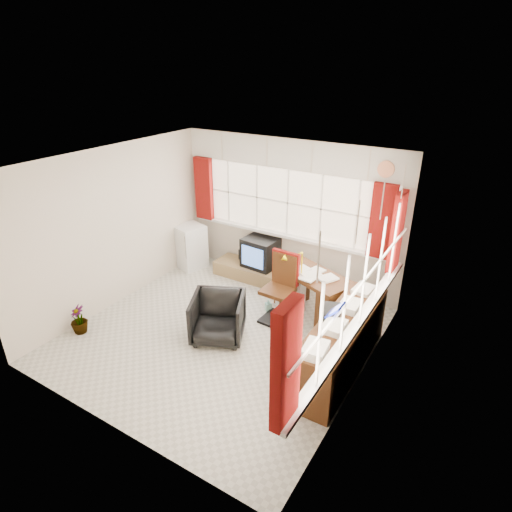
{
  "coord_description": "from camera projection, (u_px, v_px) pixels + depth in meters",
  "views": [
    {
      "loc": [
        3.1,
        -4.12,
        3.68
      ],
      "look_at": [
        0.25,
        0.55,
        1.1
      ],
      "focal_mm": 30.0,
      "sensor_mm": 36.0,
      "label": 1
    }
  ],
  "objects": [
    {
      "name": "crt_tv",
      "position": [
        261.0,
        252.0,
        7.58
      ],
      "size": [
        0.62,
        0.59,
        0.53
      ],
      "color": "black",
      "rests_on": "tv_bench"
    },
    {
      "name": "office_chair",
      "position": [
        218.0,
        318.0,
        6.01
      ],
      "size": [
        0.96,
        0.97,
        0.67
      ],
      "primitive_type": "imported",
      "rotation": [
        0.0,
        0.0,
        0.45
      ],
      "color": "black",
      "rests_on": "ground"
    },
    {
      "name": "spray_bottle_a",
      "position": [
        224.0,
        294.0,
        6.93
      ],
      "size": [
        0.14,
        0.15,
        0.33
      ],
      "primitive_type": "imported",
      "rotation": [
        0.0,
        0.0,
        -0.17
      ],
      "color": "silver",
      "rests_on": "ground"
    },
    {
      "name": "room_walls",
      "position": [
        218.0,
        240.0,
        5.57
      ],
      "size": [
        4.0,
        4.0,
        4.0
      ],
      "color": "beige",
      "rests_on": "ground"
    },
    {
      "name": "window_right",
      "position": [
        357.0,
        319.0,
        4.89
      ],
      "size": [
        0.12,
        3.7,
        3.6
      ],
      "color": "beige",
      "rests_on": "room_walls"
    },
    {
      "name": "spray_bottle_b",
      "position": [
        268.0,
        305.0,
        6.76
      ],
      "size": [
        0.13,
        0.13,
        0.2
      ],
      "primitive_type": "imported",
      "rotation": [
        0.0,
        0.0,
        -0.69
      ],
      "color": "#8CD1C9",
      "rests_on": "ground"
    },
    {
      "name": "window_back",
      "position": [
        286.0,
        232.0,
        7.3
      ],
      "size": [
        3.7,
        0.12,
        3.6
      ],
      "color": "beige",
      "rests_on": "room_walls"
    },
    {
      "name": "flower_vase",
      "position": [
        79.0,
        319.0,
        6.18
      ],
      "size": [
        0.3,
        0.3,
        0.43
      ],
      "primitive_type": "imported",
      "rotation": [
        0.0,
        0.0,
        -0.31
      ],
      "color": "black",
      "rests_on": "ground"
    },
    {
      "name": "hifi_stack",
      "position": [
        255.0,
        252.0,
        7.77
      ],
      "size": [
        0.61,
        0.47,
        0.39
      ],
      "color": "black",
      "rests_on": "tv_bench"
    },
    {
      "name": "curtains",
      "position": [
        312.0,
        234.0,
        5.86
      ],
      "size": [
        3.83,
        3.83,
        1.15
      ],
      "color": "maroon",
      "rests_on": "room_walls"
    },
    {
      "name": "ground",
      "position": [
        222.0,
        335.0,
        6.21
      ],
      "size": [
        4.0,
        4.0,
        0.0
      ],
      "primitive_type": "plane",
      "color": "beige",
      "rests_on": "ground"
    },
    {
      "name": "credenza",
      "position": [
        342.0,
        343.0,
        5.38
      ],
      "size": [
        0.5,
        2.0,
        0.85
      ],
      "color": "#472110",
      "rests_on": "ground"
    },
    {
      "name": "desk",
      "position": [
        313.0,
        292.0,
        6.55
      ],
      "size": [
        1.35,
        1.0,
        0.74
      ],
      "color": "#472110",
      "rests_on": "ground"
    },
    {
      "name": "task_chair",
      "position": [
        282.0,
        285.0,
        6.38
      ],
      "size": [
        0.47,
        0.49,
        1.08
      ],
      "color": "black",
      "rests_on": "ground"
    },
    {
      "name": "desk_lamp",
      "position": [
        302.0,
        259.0,
        6.25
      ],
      "size": [
        0.15,
        0.12,
        0.4
      ],
      "color": "#FAE90A",
      "rests_on": "desk"
    },
    {
      "name": "radiator",
      "position": [
        294.0,
        293.0,
        6.77
      ],
      "size": [
        0.46,
        0.32,
        0.64
      ],
      "color": "white",
      "rests_on": "ground"
    },
    {
      "name": "file_tray",
      "position": [
        330.0,
        312.0,
        5.28
      ],
      "size": [
        0.35,
        0.39,
        0.11
      ],
      "primitive_type": "cube",
      "rotation": [
        0.0,
        0.0,
        0.36
      ],
      "color": "black",
      "rests_on": "credenza"
    },
    {
      "name": "overhead_cabinets",
      "position": [
        321.0,
        177.0,
        5.54
      ],
      "size": [
        3.98,
        3.98,
        0.48
      ],
      "color": "silver",
      "rests_on": "room_walls"
    },
    {
      "name": "tv_bench",
      "position": [
        252.0,
        272.0,
        7.74
      ],
      "size": [
        1.4,
        0.5,
        0.25
      ],
      "primitive_type": "cube",
      "color": "#99754C",
      "rests_on": "ground"
    },
    {
      "name": "mini_fridge",
      "position": [
        190.0,
        246.0,
        8.06
      ],
      "size": [
        0.6,
        0.61,
        0.82
      ],
      "color": "white",
      "rests_on": "ground"
    }
  ]
}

